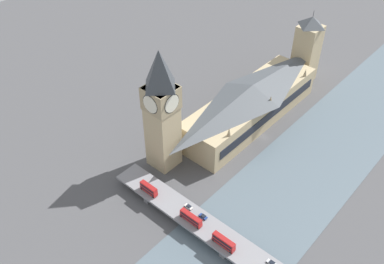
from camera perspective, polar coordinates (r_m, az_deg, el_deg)
ground_plane at (r=255.06m, az=9.66°, el=-0.72°), size 600.00×600.00×0.00m
river_water at (r=244.75m, az=15.92°, el=-3.93°), size 52.61×360.00×0.30m
parliament_hall at (r=259.60m, az=7.88°, el=3.86°), size 28.12×102.46×25.58m
clock_tower at (r=212.85m, az=-4.08°, el=3.09°), size 15.09×15.09×69.28m
victoria_tower at (r=301.17m, az=15.05°, el=10.60°), size 14.38×14.38×50.44m
road_bridge at (r=195.63m, az=5.07°, el=-14.70°), size 137.22×13.30×5.35m
double_decker_bus_lead at (r=191.55m, az=4.25°, el=-14.38°), size 11.38×2.59×5.04m
double_decker_bus_mid at (r=199.30m, az=-0.14°, el=-11.37°), size 11.91×2.54×4.61m
double_decker_bus_rear at (r=212.03m, az=-5.80°, el=-7.50°), size 10.17×2.59×4.99m
car_northbound_lead at (r=202.23m, az=1.49°, el=-11.19°), size 4.06×1.93×1.45m
car_northbound_tail at (r=190.55m, az=10.57°, el=-16.79°), size 4.44×1.93×1.27m
car_southbound_mid at (r=205.96m, az=-0.45°, el=-9.93°), size 4.26×1.84×1.40m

